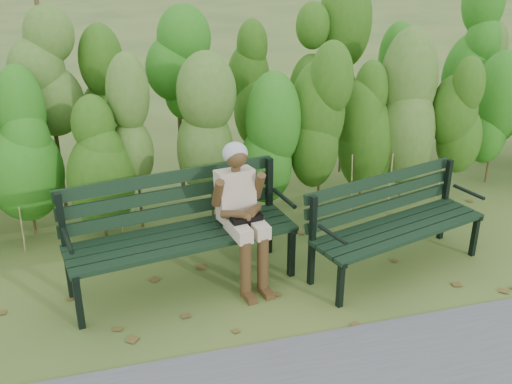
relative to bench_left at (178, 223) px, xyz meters
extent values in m
plane|color=#385122|center=(0.79, -0.18, -0.61)|extent=(80.00, 80.00, 0.00)
cylinder|color=#47381E|center=(-1.35, 1.12, -0.21)|extent=(0.03, 0.03, 0.80)
ellipsoid|color=#276F15|center=(-1.35, 1.12, 0.43)|extent=(0.64, 0.64, 1.44)
cylinder|color=#47381E|center=(-0.74, 1.12, -0.21)|extent=(0.03, 0.03, 0.80)
ellipsoid|color=#276F15|center=(-0.74, 1.12, 0.43)|extent=(0.64, 0.64, 1.44)
cylinder|color=#47381E|center=(-0.13, 1.12, -0.21)|extent=(0.03, 0.03, 0.80)
ellipsoid|color=#276F15|center=(-0.13, 1.12, 0.43)|extent=(0.64, 0.64, 1.44)
cylinder|color=#47381E|center=(0.48, 1.12, -0.21)|extent=(0.03, 0.03, 0.80)
ellipsoid|color=#276F15|center=(0.48, 1.12, 0.43)|extent=(0.64, 0.64, 1.44)
cylinder|color=#47381E|center=(1.09, 1.12, -0.21)|extent=(0.03, 0.03, 0.80)
ellipsoid|color=#276F15|center=(1.09, 1.12, 0.43)|extent=(0.64, 0.64, 1.44)
cylinder|color=#47381E|center=(1.70, 1.12, -0.21)|extent=(0.03, 0.03, 0.80)
ellipsoid|color=#276F15|center=(1.70, 1.12, 0.43)|extent=(0.64, 0.64, 1.44)
cylinder|color=#47381E|center=(2.32, 1.12, -0.21)|extent=(0.03, 0.03, 0.80)
ellipsoid|color=#276F15|center=(2.32, 1.12, 0.43)|extent=(0.64, 0.64, 1.44)
cylinder|color=#47381E|center=(2.93, 1.12, -0.21)|extent=(0.03, 0.03, 0.80)
ellipsoid|color=#276F15|center=(2.93, 1.12, 0.43)|extent=(0.64, 0.64, 1.44)
cylinder|color=#47381E|center=(3.54, 1.12, -0.21)|extent=(0.03, 0.03, 0.80)
ellipsoid|color=#276F15|center=(3.54, 1.12, 0.43)|extent=(0.64, 0.64, 1.44)
cylinder|color=#47381E|center=(4.15, 1.12, -0.21)|extent=(0.03, 0.03, 0.80)
ellipsoid|color=#276F15|center=(4.15, 1.12, 0.43)|extent=(0.64, 0.64, 1.44)
cylinder|color=#47381E|center=(-1.13, 2.12, -0.06)|extent=(0.04, 0.04, 1.10)
ellipsoid|color=#275615|center=(-1.13, 2.12, 0.82)|extent=(0.70, 0.70, 1.98)
cylinder|color=#47381E|center=(-0.37, 2.12, -0.06)|extent=(0.04, 0.04, 1.10)
ellipsoid|color=#275615|center=(-0.37, 2.12, 0.82)|extent=(0.70, 0.70, 1.98)
cylinder|color=#47381E|center=(0.40, 2.12, -0.06)|extent=(0.04, 0.04, 1.10)
ellipsoid|color=#275615|center=(0.40, 2.12, 0.82)|extent=(0.70, 0.70, 1.98)
cylinder|color=#47381E|center=(1.17, 2.12, -0.06)|extent=(0.04, 0.04, 1.10)
ellipsoid|color=#275615|center=(1.17, 2.12, 0.82)|extent=(0.70, 0.70, 1.98)
cylinder|color=#47381E|center=(1.94, 2.12, -0.06)|extent=(0.04, 0.04, 1.10)
ellipsoid|color=#275615|center=(1.94, 2.12, 0.82)|extent=(0.70, 0.70, 1.98)
cylinder|color=#47381E|center=(2.71, 2.12, -0.06)|extent=(0.04, 0.04, 1.10)
ellipsoid|color=#275615|center=(2.71, 2.12, 0.82)|extent=(0.70, 0.70, 1.98)
cylinder|color=#47381E|center=(3.47, 2.12, -0.06)|extent=(0.04, 0.04, 1.10)
ellipsoid|color=#275615|center=(3.47, 2.12, 0.82)|extent=(0.70, 0.70, 1.98)
cylinder|color=#47381E|center=(4.24, 2.12, -0.06)|extent=(0.04, 0.04, 1.10)
ellipsoid|color=#275615|center=(4.24, 2.12, 0.82)|extent=(0.70, 0.70, 1.98)
cylinder|color=#47381E|center=(5.01, 2.12, -0.06)|extent=(0.04, 0.04, 1.10)
cube|color=brown|center=(-0.37, 0.76, -0.61)|extent=(0.11, 0.11, 0.01)
cube|color=brown|center=(1.85, -0.31, -0.61)|extent=(0.09, 0.11, 0.01)
cube|color=brown|center=(-1.51, 0.31, -0.61)|extent=(0.10, 0.09, 0.01)
cube|color=brown|center=(0.52, -1.08, -0.61)|extent=(0.08, 0.10, 0.01)
cube|color=brown|center=(1.50, 0.74, -0.61)|extent=(0.11, 0.11, 0.01)
cube|color=brown|center=(1.74, -0.24, -0.61)|extent=(0.10, 0.08, 0.01)
cube|color=brown|center=(0.84, 0.61, -0.61)|extent=(0.11, 0.11, 0.01)
cube|color=brown|center=(2.94, -0.84, -0.61)|extent=(0.11, 0.10, 0.01)
cube|color=brown|center=(3.06, 0.38, -0.61)|extent=(0.11, 0.11, 0.01)
cube|color=brown|center=(0.58, -0.24, -0.61)|extent=(0.10, 0.11, 0.01)
cube|color=brown|center=(-0.11, 0.31, -0.61)|extent=(0.11, 0.11, 0.01)
cube|color=brown|center=(0.76, 0.05, -0.61)|extent=(0.11, 0.11, 0.01)
cube|color=brown|center=(0.28, 0.73, -0.61)|extent=(0.11, 0.11, 0.01)
cube|color=brown|center=(-0.28, -0.70, -0.61)|extent=(0.07, 0.09, 0.01)
cube|color=brown|center=(3.78, 0.32, -0.61)|extent=(0.09, 0.07, 0.01)
cube|color=brown|center=(2.70, -0.26, -0.61)|extent=(0.11, 0.11, 0.01)
cube|color=brown|center=(0.51, 0.73, -0.61)|extent=(0.11, 0.11, 0.01)
cube|color=brown|center=(0.09, 0.49, -0.61)|extent=(0.08, 0.09, 0.01)
cube|color=brown|center=(0.61, 0.81, -0.61)|extent=(0.08, 0.10, 0.01)
cube|color=brown|center=(0.44, -1.21, -0.61)|extent=(0.10, 0.11, 0.01)
cube|color=brown|center=(3.04, -0.84, -0.61)|extent=(0.10, 0.11, 0.01)
cube|color=brown|center=(2.09, 0.35, -0.61)|extent=(0.11, 0.11, 0.01)
cube|color=brown|center=(3.58, 0.39, -0.61)|extent=(0.10, 0.11, 0.01)
cube|color=brown|center=(-0.59, -1.20, -0.61)|extent=(0.11, 0.11, 0.01)
cube|color=brown|center=(1.48, -1.26, -0.61)|extent=(0.10, 0.11, 0.01)
cube|color=brown|center=(-0.21, 0.34, -0.61)|extent=(0.10, 0.08, 0.01)
cube|color=black|center=(0.05, -0.34, -0.09)|extent=(2.06, 0.45, 0.05)
cube|color=black|center=(0.03, -0.20, -0.09)|extent=(2.06, 0.45, 0.05)
cube|color=black|center=(0.01, -0.05, -0.09)|extent=(2.06, 0.45, 0.05)
cube|color=black|center=(-0.01, 0.09, -0.09)|extent=(2.06, 0.45, 0.05)
cube|color=black|center=(-0.03, 0.19, 0.03)|extent=(2.05, 0.39, 0.12)
cube|color=black|center=(-0.03, 0.21, 0.20)|extent=(2.05, 0.39, 0.12)
cube|color=black|center=(-0.04, 0.23, 0.36)|extent=(2.05, 0.39, 0.12)
cube|color=black|center=(-0.92, -0.51, -0.35)|extent=(0.07, 0.07, 0.52)
cube|color=black|center=(-1.00, -0.02, -0.09)|extent=(0.07, 0.07, 1.03)
cube|color=black|center=(-0.96, -0.28, -0.12)|extent=(0.15, 0.58, 0.05)
cylinder|color=black|center=(-0.95, -0.34, 0.14)|extent=(0.11, 0.43, 0.04)
cube|color=black|center=(1.03, -0.20, -0.35)|extent=(0.07, 0.07, 0.52)
cube|color=black|center=(0.95, 0.29, -0.09)|extent=(0.07, 0.07, 1.03)
cube|color=black|center=(1.00, 0.03, -0.12)|extent=(0.15, 0.58, 0.05)
cylinder|color=black|center=(1.01, -0.03, 0.14)|extent=(0.11, 0.43, 0.04)
cube|color=black|center=(2.11, -0.55, -0.16)|extent=(1.76, 0.60, 0.04)
cube|color=black|center=(2.07, -0.43, -0.16)|extent=(1.76, 0.60, 0.04)
cube|color=black|center=(2.04, -0.31, -0.16)|extent=(1.76, 0.60, 0.04)
cube|color=black|center=(2.01, -0.19, -0.16)|extent=(1.76, 0.60, 0.04)
cube|color=black|center=(1.98, -0.10, -0.05)|extent=(1.75, 0.55, 0.11)
cube|color=black|center=(1.98, -0.09, 0.09)|extent=(1.75, 0.55, 0.11)
cube|color=black|center=(1.97, -0.07, 0.23)|extent=(1.75, 0.55, 0.11)
cube|color=black|center=(1.28, -0.80, -0.38)|extent=(0.06, 0.06, 0.45)
cube|color=black|center=(1.16, -0.39, -0.16)|extent=(0.06, 0.06, 0.90)
cube|color=black|center=(1.23, -0.61, -0.18)|extent=(0.19, 0.50, 0.04)
cylinder|color=black|center=(1.24, -0.65, 0.04)|extent=(0.14, 0.37, 0.04)
cube|color=black|center=(2.94, -0.33, -0.38)|extent=(0.06, 0.06, 0.45)
cube|color=black|center=(2.82, 0.09, -0.16)|extent=(0.06, 0.06, 0.90)
cube|color=black|center=(2.89, -0.13, -0.18)|extent=(0.19, 0.50, 0.04)
cylinder|color=black|center=(2.90, -0.18, 0.04)|extent=(0.14, 0.37, 0.04)
cube|color=beige|center=(0.50, -0.25, -0.01)|extent=(0.19, 0.42, 0.12)
cube|color=beige|center=(0.67, -0.22, -0.01)|extent=(0.19, 0.42, 0.12)
cylinder|color=#473018|center=(0.53, -0.41, -0.33)|extent=(0.12, 0.12, 0.56)
cylinder|color=#473018|center=(0.70, -0.38, -0.33)|extent=(0.12, 0.12, 0.56)
cube|color=#473018|center=(0.54, -0.49, -0.58)|extent=(0.11, 0.20, 0.06)
cube|color=#473018|center=(0.71, -0.46, -0.58)|extent=(0.11, 0.20, 0.06)
cube|color=beige|center=(0.55, 0.02, 0.21)|extent=(0.38, 0.29, 0.49)
cylinder|color=#473018|center=(0.55, 0.00, 0.47)|extent=(0.09, 0.09, 0.10)
sphere|color=#473018|center=(0.55, -0.01, 0.59)|extent=(0.20, 0.20, 0.20)
ellipsoid|color=gray|center=(0.55, 0.01, 0.62)|extent=(0.23, 0.22, 0.21)
cylinder|color=#473018|center=(0.36, -0.09, 0.29)|extent=(0.12, 0.21, 0.30)
cylinder|color=#473018|center=(0.76, -0.03, 0.29)|extent=(0.12, 0.21, 0.30)
cylinder|color=#473018|center=(0.48, -0.20, 0.12)|extent=(0.24, 0.23, 0.13)
cylinder|color=#473018|center=(0.68, -0.17, 0.12)|extent=(0.19, 0.26, 0.13)
sphere|color=#473018|center=(0.59, -0.24, 0.10)|extent=(0.10, 0.10, 0.10)
cube|color=black|center=(0.59, -0.23, 0.03)|extent=(0.30, 0.16, 0.15)
camera|label=1|loc=(-0.61, -4.87, 2.49)|focal=42.00mm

